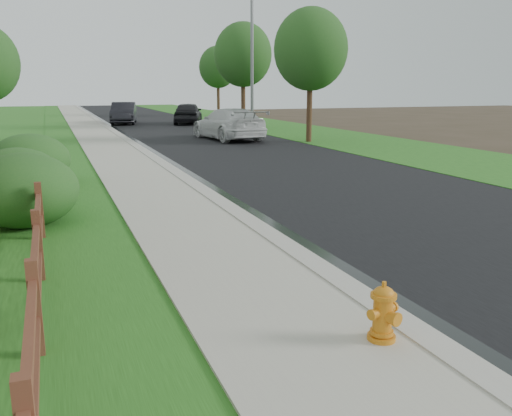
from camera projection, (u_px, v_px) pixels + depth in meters
name	position (u px, v px, depth m)	size (l,w,h in m)	color
road	(170.00, 127.00, 37.90)	(8.00, 90.00, 0.02)	black
curb	(108.00, 128.00, 36.43)	(0.40, 90.00, 0.12)	#9C988E
wet_gutter	(114.00, 128.00, 36.56)	(0.50, 90.00, 0.00)	black
sidewalk	(88.00, 128.00, 35.98)	(2.20, 90.00, 0.10)	#B0AD99
grass_strip	(58.00, 129.00, 35.33)	(1.60, 90.00, 0.06)	#205016
verge_far	(262.00, 124.00, 40.28)	(6.00, 90.00, 0.04)	#205016
ranch_fence	(39.00, 223.00, 8.84)	(0.12, 16.92, 1.10)	#4C2719
fire_hydrant	(383.00, 313.00, 5.85)	(0.44, 0.36, 0.67)	#CA7017
white_suv	(228.00, 124.00, 28.65)	(2.30, 5.65, 1.64)	silver
dark_car_mid	(188.00, 113.00, 40.47)	(1.90, 4.73, 1.61)	black
dark_car_far	(124.00, 113.00, 40.58)	(1.69, 4.85, 1.60)	black
streetlight	(249.00, 41.00, 33.08)	(2.13, 0.98, 9.63)	slate
shrub_b	(24.00, 190.00, 10.89)	(2.16, 2.16, 1.51)	#1E4E1C
shrub_c	(17.00, 181.00, 12.12)	(2.04, 2.04, 1.47)	#1E4E1C
shrub_d	(30.00, 160.00, 15.31)	(2.21, 2.21, 1.50)	#1E4E1C
tree_near_right	(311.00, 49.00, 26.58)	(3.65, 3.65, 6.58)	#372216
tree_mid_right	(243.00, 55.00, 35.62)	(3.81, 3.81, 6.92)	#372216
tree_far_right	(218.00, 67.00, 50.01)	(3.49, 3.49, 6.43)	#372216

